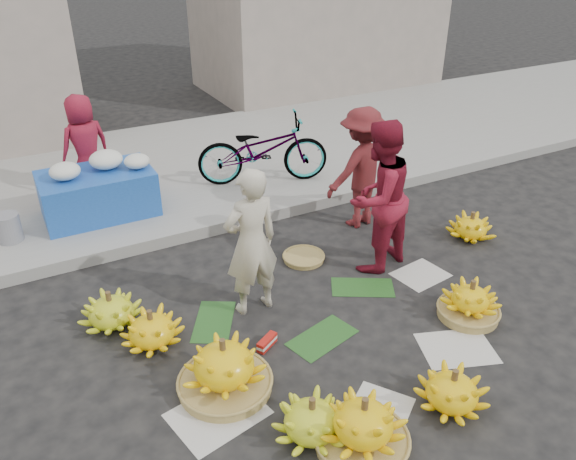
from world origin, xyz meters
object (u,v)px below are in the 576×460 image
vendor_cream (251,243)px  flower_table (98,190)px  bicycle (263,150)px  banana_bunch_0 (224,367)px  banana_bunch_4 (470,302)px

vendor_cream → flower_table: size_ratio=1.11×
flower_table → bicycle: size_ratio=0.74×
flower_table → vendor_cream: bearing=-70.1°
banana_bunch_0 → bicycle: bearing=59.5°
vendor_cream → banana_bunch_0: bearing=50.4°
vendor_cream → bicycle: 2.85m
banana_bunch_4 → flower_table: 4.59m
flower_table → banana_bunch_4: bearing=-53.6°
banana_bunch_0 → flower_table: flower_table is taller
banana_bunch_0 → vendor_cream: size_ratio=0.58×
banana_bunch_0 → flower_table: (-0.25, 3.47, 0.22)m
banana_bunch_4 → bicycle: bearing=97.1°
banana_bunch_0 → banana_bunch_4: (2.46, -0.22, -0.05)m
banana_bunch_0 → banana_bunch_4: bearing=-5.1°
banana_bunch_4 → vendor_cream: bearing=148.1°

